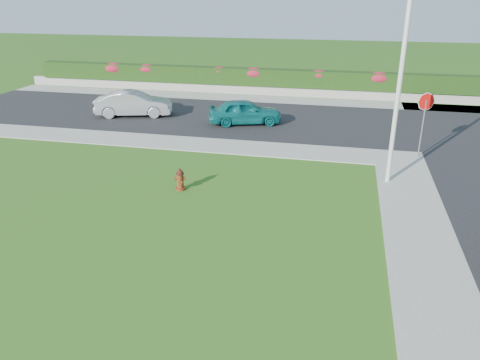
% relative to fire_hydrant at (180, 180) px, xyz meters
% --- Properties ---
extents(ground, '(120.00, 120.00, 0.00)m').
position_rel_fire_hydrant_xyz_m(ground, '(0.75, -3.93, -0.37)').
color(ground, black).
rests_on(ground, ground).
extents(street_far, '(26.00, 8.00, 0.04)m').
position_rel_fire_hydrant_xyz_m(street_far, '(-4.25, 10.07, -0.35)').
color(street_far, black).
rests_on(street_far, ground).
extents(sidewalk_right, '(2.00, 20.00, 0.04)m').
position_rel_fire_hydrant_xyz_m(sidewalk_right, '(7.75, -5.93, -0.35)').
color(sidewalk_right, gray).
rests_on(sidewalk_right, ground).
extents(sidewalk_far, '(24.00, 2.00, 0.04)m').
position_rel_fire_hydrant_xyz_m(sidewalk_far, '(-5.25, 5.07, -0.35)').
color(sidewalk_far, gray).
rests_on(sidewalk_far, ground).
extents(curb_corner, '(2.00, 2.00, 0.04)m').
position_rel_fire_hydrant_xyz_m(curb_corner, '(7.75, 5.07, -0.35)').
color(curb_corner, gray).
rests_on(curb_corner, ground).
extents(sidewalk_beyond, '(34.00, 2.00, 0.04)m').
position_rel_fire_hydrant_xyz_m(sidewalk_beyond, '(-0.25, 15.07, -0.35)').
color(sidewalk_beyond, gray).
rests_on(sidewalk_beyond, ground).
extents(retaining_wall, '(34.00, 0.40, 0.60)m').
position_rel_fire_hydrant_xyz_m(retaining_wall, '(-0.25, 16.57, -0.07)').
color(retaining_wall, gray).
rests_on(retaining_wall, ground).
extents(hedge, '(32.00, 0.90, 1.10)m').
position_rel_fire_hydrant_xyz_m(hedge, '(-0.25, 16.67, 0.78)').
color(hedge, black).
rests_on(hedge, retaining_wall).
extents(fire_hydrant, '(0.41, 0.39, 0.79)m').
position_rel_fire_hydrant_xyz_m(fire_hydrant, '(0.00, 0.00, 0.00)').
color(fire_hydrant, '#4A1C0B').
rests_on(fire_hydrant, ground).
extents(sedan_teal, '(4.03, 2.61, 1.28)m').
position_rel_fire_hydrant_xyz_m(sedan_teal, '(0.35, 8.95, 0.30)').
color(sedan_teal, '#0D6867').
rests_on(sedan_teal, street_far).
extents(sedan_silver, '(4.36, 2.49, 1.36)m').
position_rel_fire_hydrant_xyz_m(sedan_silver, '(-5.98, 9.23, 0.34)').
color(sedan_silver, '#93959A').
rests_on(sedan_silver, street_far).
extents(utility_pole, '(0.16, 0.16, 6.78)m').
position_rel_fire_hydrant_xyz_m(utility_pole, '(7.10, 2.35, 3.01)').
color(utility_pole, silver).
rests_on(utility_pole, ground).
extents(stop_sign, '(0.69, 0.31, 2.72)m').
position_rel_fire_hydrant_xyz_m(stop_sign, '(8.54, 5.50, 1.66)').
color(stop_sign, slate).
rests_on(stop_sign, ground).
extents(flower_clump_a, '(1.50, 0.96, 0.75)m').
position_rel_fire_hydrant_xyz_m(flower_clump_a, '(-10.80, 16.57, 1.03)').
color(flower_clump_a, '#BB2039').
rests_on(flower_clump_a, hedge).
extents(flower_clump_b, '(1.33, 0.85, 0.66)m').
position_rel_fire_hydrant_xyz_m(flower_clump_b, '(-8.26, 16.57, 1.06)').
color(flower_clump_b, '#BB2039').
rests_on(flower_clump_b, hedge).
extents(flower_clump_c, '(1.12, 0.72, 0.56)m').
position_rel_fire_hydrant_xyz_m(flower_clump_c, '(-3.08, 16.57, 1.10)').
color(flower_clump_c, '#BB2039').
rests_on(flower_clump_c, hedge).
extents(flower_clump_d, '(1.39, 0.89, 0.69)m').
position_rel_fire_hydrant_xyz_m(flower_clump_d, '(-0.69, 16.57, 1.05)').
color(flower_clump_d, '#BB2039').
rests_on(flower_clump_d, hedge).
extents(flower_clump_e, '(1.19, 0.77, 0.60)m').
position_rel_fire_hydrant_xyz_m(flower_clump_e, '(3.57, 16.57, 1.09)').
color(flower_clump_e, '#BB2039').
rests_on(flower_clump_e, hedge).
extents(flower_clump_f, '(1.44, 0.93, 0.72)m').
position_rel_fire_hydrant_xyz_m(flower_clump_f, '(7.29, 16.57, 1.04)').
color(flower_clump_f, '#BB2039').
rests_on(flower_clump_f, hedge).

